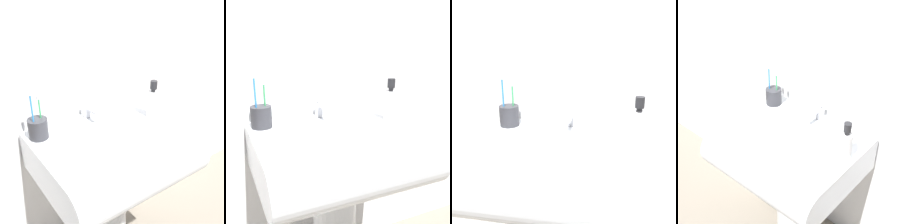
% 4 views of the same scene
% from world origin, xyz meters
% --- Properties ---
extents(wall_back, '(5.00, 0.05, 2.40)m').
position_xyz_m(wall_back, '(0.00, 0.27, 1.20)').
color(wall_back, white).
rests_on(wall_back, ground).
extents(sink_basin, '(0.63, 0.53, 0.18)m').
position_xyz_m(sink_basin, '(0.00, -0.06, 0.67)').
color(sink_basin, white).
rests_on(sink_basin, sink_pedestal).
extents(faucet, '(0.04, 0.13, 0.07)m').
position_xyz_m(faucet, '(0.01, 0.16, 0.80)').
color(faucet, silver).
rests_on(faucet, sink_basin).
extents(toothbrush_cup, '(0.08, 0.08, 0.22)m').
position_xyz_m(toothbrush_cup, '(-0.25, 0.14, 0.81)').
color(toothbrush_cup, '#38383D').
rests_on(toothbrush_cup, sink_basin).
extents(soap_bottle, '(0.05, 0.05, 0.18)m').
position_xyz_m(soap_bottle, '(0.27, 0.01, 0.84)').
color(soap_bottle, white).
rests_on(soap_bottle, sink_basin).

